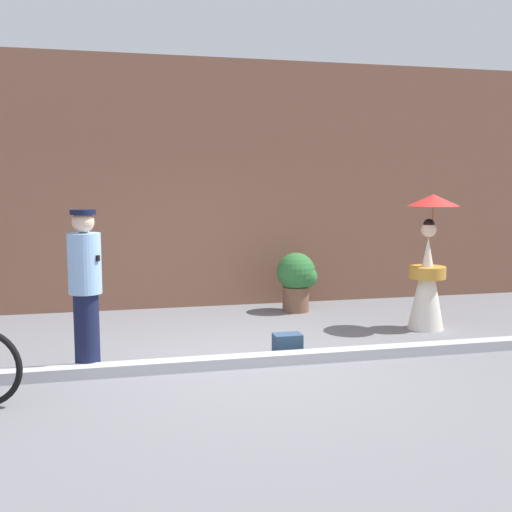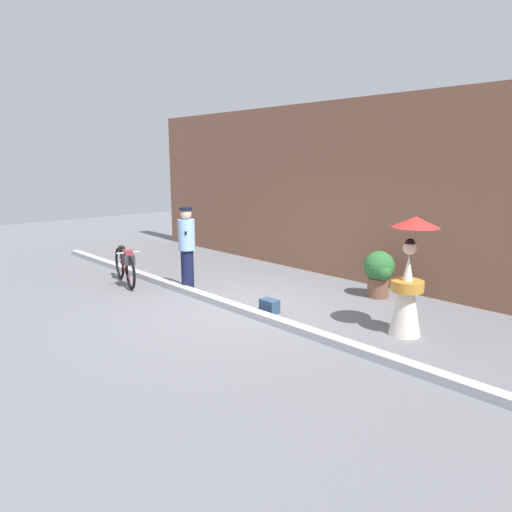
{
  "view_description": "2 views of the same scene",
  "coord_description": "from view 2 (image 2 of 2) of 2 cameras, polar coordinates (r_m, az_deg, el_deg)",
  "views": [
    {
      "loc": [
        -1.36,
        -6.16,
        1.96
      ],
      "look_at": [
        0.17,
        0.55,
        1.13
      ],
      "focal_mm": 41.99,
      "sensor_mm": 36.0,
      "label": 1
    },
    {
      "loc": [
        6.09,
        -5.23,
        2.63
      ],
      "look_at": [
        0.34,
        0.18,
        1.02
      ],
      "focal_mm": 32.94,
      "sensor_mm": 36.0,
      "label": 2
    }
  ],
  "objects": [
    {
      "name": "backpack_on_pavement",
      "position": [
        8.28,
        1.62,
        -6.07
      ],
      "size": [
        0.32,
        0.21,
        0.24
      ],
      "color": "navy",
      "rests_on": "ground_plane"
    },
    {
      "name": "sidewalk_curb",
      "position": [
        8.43,
        -2.5,
        -6.22
      ],
      "size": [
        14.0,
        0.2,
        0.12
      ],
      "primitive_type": "cube",
      "color": "#B2B2B7",
      "rests_on": "ground_plane"
    },
    {
      "name": "ground_plane",
      "position": [
        8.45,
        -2.5,
        -6.61
      ],
      "size": [
        30.0,
        30.0,
        0.0
      ],
      "primitive_type": "plane",
      "color": "slate"
    },
    {
      "name": "potted_plant_by_door",
      "position": [
        9.41,
        14.74,
        -1.79
      ],
      "size": [
        0.61,
        0.59,
        0.92
      ],
      "color": "brown",
      "rests_on": "ground_plane"
    },
    {
      "name": "building_wall",
      "position": [
        10.65,
        11.85,
        7.69
      ],
      "size": [
        14.0,
        0.4,
        3.91
      ],
      "primitive_type": "cube",
      "color": "brown",
      "rests_on": "ground_plane"
    },
    {
      "name": "person_officer",
      "position": [
        9.66,
        -8.4,
        1.18
      ],
      "size": [
        0.34,
        0.34,
        1.7
      ],
      "color": "#141938",
      "rests_on": "ground_plane"
    },
    {
      "name": "person_with_parasol",
      "position": [
        7.41,
        18.02,
        -2.77
      ],
      "size": [
        0.69,
        0.69,
        1.83
      ],
      "color": "silver",
      "rests_on": "ground_plane"
    },
    {
      "name": "bicycle_near_officer",
      "position": [
        10.43,
        -15.57,
        -1.07
      ],
      "size": [
        1.67,
        0.59,
        0.81
      ],
      "color": "black",
      "rests_on": "ground_plane"
    }
  ]
}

